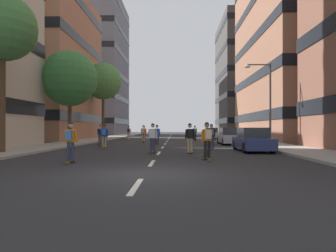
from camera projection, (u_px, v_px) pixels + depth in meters
The scene contains 28 objects.
ground_plane at pixel (167, 141), 33.44m from camera, with size 143.08×143.08×0.00m, color #28282B.
sidewalk_left at pixel (96, 139), 36.67m from camera, with size 3.50×65.58×0.14m, color #9E9991.
sidewalk_right at pixel (240, 140), 36.18m from camera, with size 3.50×65.58×0.14m, color #9E9991.
lane_markings at pixel (167, 140), 35.10m from camera, with size 0.16×57.20×0.01m.
building_left_mid at pixel (35, 66), 38.05m from camera, with size 13.18×16.74×18.63m.
building_left_far at pixel (93, 68), 64.58m from camera, with size 13.18×17.62×28.93m.
building_right_mid at pixel (304, 25), 37.14m from camera, with size 13.18×21.49×28.74m.
building_right_far at pixel (251, 77), 63.62m from camera, with size 13.18×17.20×24.51m.
parked_car_near at pixel (252, 140), 18.90m from camera, with size 1.82×4.40×1.52m.
parked_car_mid at pixel (211, 134), 41.39m from camera, with size 1.82×4.40×1.52m.
parked_car_far at pixel (230, 137), 26.87m from camera, with size 1.82×4.40×1.52m.
street_tree_near at pixel (2, 28), 16.84m from camera, with size 3.82×3.82×9.03m.
street_tree_mid at pixel (103, 81), 40.10m from camera, with size 4.96×4.96×10.17m.
street_tree_far at pixel (70, 79), 27.52m from camera, with size 5.15×5.15×8.54m.
streetlamp_right at pixel (266, 95), 23.51m from camera, with size 2.13×0.30×6.50m.
skater_0 at pixel (157, 134), 25.13m from camera, with size 0.53×0.90×1.78m.
skater_1 at pixel (100, 134), 25.31m from camera, with size 0.56×0.92×1.78m.
skater_2 at pixel (212, 135), 20.48m from camera, with size 0.53×0.90×1.78m.
skater_3 at pixel (195, 132), 35.11m from camera, with size 0.57×0.92×1.78m.
skater_4 at pixel (190, 137), 17.23m from camera, with size 0.56×0.92×1.78m.
skater_5 at pixel (153, 137), 17.50m from camera, with size 0.57×0.92×1.78m.
skater_6 at pixel (144, 131), 39.82m from camera, with size 0.53×0.90×1.78m.
skater_7 at pixel (105, 134), 23.34m from camera, with size 0.57×0.92×1.78m.
skater_8 at pixel (129, 132), 37.39m from camera, with size 0.53×0.90×1.78m.
skater_9 at pixel (143, 133), 29.88m from camera, with size 0.56×0.92×1.78m.
skater_10 at pixel (207, 138), 13.82m from camera, with size 0.57×0.92×1.78m.
skater_11 at pixel (104, 135), 21.54m from camera, with size 0.56×0.92×1.78m.
skater_12 at pixel (71, 139), 12.66m from camera, with size 0.55×0.91×1.78m.
Camera 1 is at (1.04, -9.59, 1.51)m, focal length 31.65 mm.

